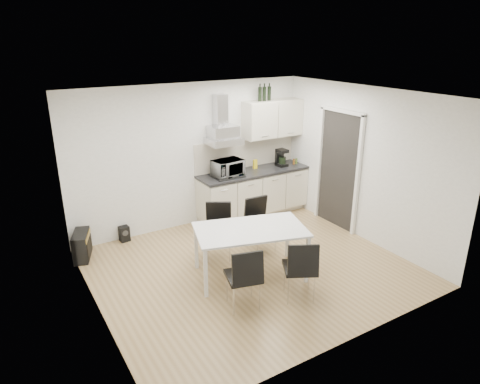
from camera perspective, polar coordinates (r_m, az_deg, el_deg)
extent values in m
plane|color=tan|center=(6.65, 1.39, -10.05)|extent=(4.50, 4.50, 0.00)
cube|color=white|center=(7.79, -6.50, 4.77)|extent=(4.50, 0.10, 2.60)
cube|color=white|center=(4.68, 14.90, -6.48)|extent=(4.50, 0.10, 2.60)
cube|color=white|center=(5.32, -19.41, -3.68)|extent=(0.10, 4.00, 2.60)
cube|color=white|center=(7.51, 16.13, 3.52)|extent=(0.10, 4.00, 2.60)
plane|color=white|center=(5.80, 1.61, 12.75)|extent=(4.50, 4.50, 0.00)
cube|color=white|center=(7.92, 12.88, 2.76)|extent=(0.08, 1.04, 2.10)
cube|color=beige|center=(8.50, 1.61, -2.68)|extent=(2.16, 0.52, 0.10)
cube|color=beige|center=(8.31, 1.79, -0.04)|extent=(2.20, 0.60, 0.76)
cube|color=#242426|center=(8.17, 1.86, 2.71)|extent=(2.22, 0.64, 0.04)
cube|color=beige|center=(8.33, 0.76, 5.27)|extent=(2.20, 0.02, 0.58)
cube|color=beige|center=(8.33, 4.35, 9.73)|extent=(1.20, 0.35, 0.70)
cube|color=silver|center=(7.75, -2.20, 7.49)|extent=(0.60, 0.46, 0.30)
cube|color=silver|center=(7.76, -2.64, 10.88)|extent=(0.22, 0.20, 0.55)
imported|color=silver|center=(7.82, -1.64, 3.46)|extent=(0.57, 0.35, 0.37)
cube|color=yellow|center=(8.28, 2.03, 3.74)|extent=(0.08, 0.04, 0.18)
cylinder|color=brown|center=(8.64, 7.20, 4.05)|extent=(0.04, 0.04, 0.11)
cylinder|color=#4C6626|center=(8.68, 7.51, 4.11)|extent=(0.04, 0.04, 0.11)
cylinder|color=black|center=(8.08, 2.66, 13.11)|extent=(0.07, 0.07, 0.32)
cylinder|color=black|center=(8.14, 3.27, 13.15)|extent=(0.07, 0.07, 0.32)
cylinder|color=black|center=(8.20, 3.92, 13.18)|extent=(0.07, 0.07, 0.32)
cube|color=white|center=(6.14, 1.39, -5.04)|extent=(1.76, 1.30, 0.03)
cube|color=white|center=(5.83, -4.60, -10.76)|extent=(0.06, 0.06, 0.72)
cube|color=white|center=(6.20, 8.99, -8.90)|extent=(0.06, 0.06, 0.72)
cube|color=white|center=(6.51, -5.87, -7.26)|extent=(0.06, 0.06, 0.72)
cube|color=white|center=(6.85, 6.37, -5.83)|extent=(0.06, 0.06, 0.72)
cube|color=black|center=(7.27, -20.35, -6.70)|extent=(0.39, 0.57, 0.44)
cube|color=gold|center=(7.22, -19.61, -5.40)|extent=(0.17, 0.45, 0.07)
cube|color=black|center=(7.66, -15.18, -5.39)|extent=(0.17, 0.16, 0.27)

